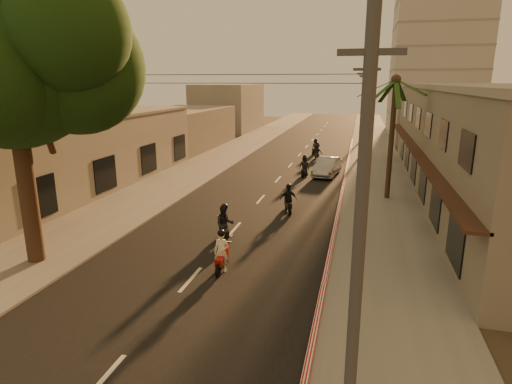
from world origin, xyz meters
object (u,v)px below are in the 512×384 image
(parked_car, at_px, (327,167))
(scooter_far_c, at_px, (316,147))
(scooter_mid_b, at_px, (288,200))
(scooter_far_a, at_px, (304,167))
(scooter_far_b, at_px, (317,152))
(broadleaf_tree, at_px, (20,54))
(scooter_red, at_px, (222,253))
(palm_tree, at_px, (396,87))
(scooter_mid_a, at_px, (225,225))

(parked_car, distance_m, scooter_far_c, 10.54)
(scooter_mid_b, bearing_deg, scooter_far_a, 73.29)
(scooter_far_b, relative_size, parked_car, 0.37)
(broadleaf_tree, relative_size, scooter_red, 6.64)
(palm_tree, distance_m, parked_car, 10.06)
(palm_tree, bearing_deg, scooter_red, -118.63)
(broadleaf_tree, xyz_separation_m, scooter_red, (7.55, 0.92, -7.69))
(scooter_far_a, relative_size, scooter_far_b, 1.04)
(scooter_far_b, bearing_deg, parked_car, -93.11)
(scooter_red, xyz_separation_m, scooter_far_b, (1.12, 26.25, 0.02))
(scooter_far_a, distance_m, parked_car, 1.95)
(scooter_mid_a, xyz_separation_m, scooter_far_a, (1.76, 15.43, -0.10))
(scooter_mid_a, relative_size, scooter_far_a, 1.08)
(broadleaf_tree, bearing_deg, palm_tree, 43.48)
(scooter_red, relative_size, scooter_far_a, 1.01)
(scooter_red, bearing_deg, parked_car, 78.97)
(scooter_mid_a, height_order, scooter_far_a, scooter_mid_a)
(broadleaf_tree, bearing_deg, parked_car, 63.24)
(scooter_far_c, bearing_deg, scooter_far_a, -69.90)
(scooter_far_a, relative_size, parked_car, 0.39)
(palm_tree, height_order, scooter_mid_b, palm_tree)
(scooter_mid_b, relative_size, scooter_far_a, 0.98)
(scooter_mid_b, bearing_deg, scooter_red, -117.64)
(scooter_far_b, bearing_deg, scooter_far_c, 82.84)
(scooter_mid_a, height_order, scooter_far_c, scooter_mid_a)
(scooter_mid_a, distance_m, scooter_mid_b, 5.82)
(parked_car, bearing_deg, broadleaf_tree, -108.80)
(scooter_red, distance_m, parked_car, 19.51)
(scooter_far_a, relative_size, scooter_far_c, 1.09)
(broadleaf_tree, bearing_deg, scooter_far_a, 66.40)
(parked_car, bearing_deg, scooter_mid_b, -89.17)
(scooter_red, xyz_separation_m, scooter_far_c, (0.62, 29.66, -0.03))
(scooter_mid_b, xyz_separation_m, scooter_far_a, (-0.38, 10.01, -0.01))
(broadleaf_tree, height_order, scooter_mid_a, broadleaf_tree)
(broadleaf_tree, xyz_separation_m, scooter_far_b, (8.67, 27.17, -7.67))
(scooter_mid_a, distance_m, parked_car, 16.67)
(scooter_red, height_order, scooter_mid_b, scooter_red)
(scooter_far_b, distance_m, parked_car, 7.09)
(palm_tree, bearing_deg, scooter_far_c, 111.08)
(broadleaf_tree, height_order, scooter_far_b, broadleaf_tree)
(palm_tree, bearing_deg, parked_car, 124.59)
(parked_car, bearing_deg, scooter_far_b, 110.45)
(palm_tree, distance_m, scooter_mid_a, 14.14)
(broadleaf_tree, height_order, scooter_mid_b, broadleaf_tree)
(scooter_red, distance_m, scooter_mid_a, 3.15)
(parked_car, xyz_separation_m, scooter_far_c, (-2.04, 10.34, 0.01))
(broadleaf_tree, relative_size, palm_tree, 1.48)
(scooter_red, bearing_deg, palm_tree, 58.17)
(parked_car, bearing_deg, palm_tree, -47.45)
(scooter_mid_b, relative_size, parked_car, 0.38)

